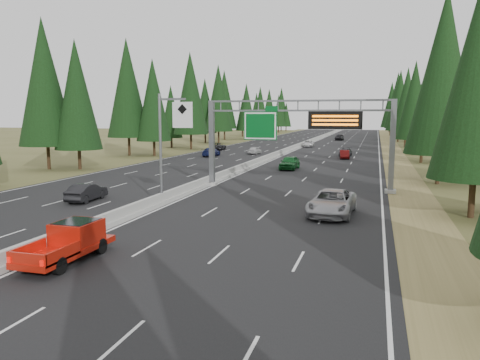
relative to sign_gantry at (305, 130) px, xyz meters
name	(u,v)px	position (x,y,z in m)	size (l,w,h in m)	color
road	(292,151)	(-8.92, 45.12, -5.23)	(32.00, 260.00, 0.08)	black
shoulder_right	(393,153)	(8.88, 45.12, -5.24)	(3.60, 260.00, 0.06)	olive
shoulder_left	(202,149)	(-26.72, 45.12, -5.24)	(3.60, 260.00, 0.06)	#4D4E24
median_barrier	(292,149)	(-8.92, 45.12, -4.85)	(0.70, 260.00, 0.85)	#9A9A95
sign_gantry	(305,130)	(0.00, 0.00, 0.00)	(16.75, 0.98, 7.80)	slate
hov_sign_pole	(168,141)	(-8.33, -9.92, -0.54)	(2.80, 0.50, 8.00)	slate
tree_row_right	(432,95)	(13.09, 28.90, 4.07)	(11.84, 240.35, 18.85)	black
tree_row_left	(160,99)	(-30.85, 35.78, 4.03)	(11.87, 236.96, 18.80)	black
silver_minivan	(332,203)	(3.36, -10.01, -4.37)	(2.70, 5.86, 1.63)	#A6A5AA
red_pickup	(72,239)	(-7.10, -22.92, -4.26)	(1.84, 5.14, 1.68)	black
car_ahead_green	(290,163)	(-3.95, 14.97, -4.38)	(1.91, 4.76, 1.62)	#135521
car_ahead_dkred	(344,154)	(1.51, 30.96, -4.55)	(1.35, 3.88, 1.28)	#600E0D
car_ahead_dkgrey	(346,152)	(1.41, 35.11, -4.54)	(1.83, 4.50, 1.31)	black
car_ahead_white	(308,144)	(-7.42, 55.98, -4.53)	(2.18, 4.74, 1.32)	silver
car_ahead_far	(339,137)	(-3.19, 83.59, -4.38)	(1.90, 4.73, 1.61)	black
car_onc_near	(87,192)	(-15.07, -10.11, -4.52)	(1.42, 4.09, 1.35)	black
car_onc_blue	(211,152)	(-19.06, 29.15, -4.49)	(1.94, 4.78, 1.39)	#151D4C
car_onc_white	(255,150)	(-13.47, 35.18, -4.55)	(1.51, 3.75, 1.28)	#B5B5B5
car_onc_far	(218,146)	(-22.43, 42.49, -4.53)	(2.19, 4.75, 1.32)	#232325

